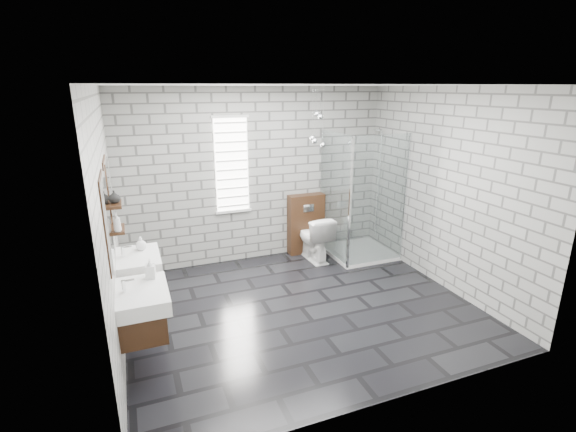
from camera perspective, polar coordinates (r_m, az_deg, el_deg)
floor at (r=5.43m, az=1.81°, el=-12.48°), size 4.20×3.60×0.02m
ceiling at (r=4.72m, az=2.13°, el=17.58°), size 4.20×3.60×0.02m
wall_back at (r=6.56m, az=-4.29°, el=5.48°), size 4.20×0.02×2.70m
wall_front at (r=3.41m, az=14.05°, el=-6.32°), size 4.20×0.02×2.70m
wall_left at (r=4.54m, az=-23.36°, el=-1.28°), size 0.02×3.60×2.70m
wall_right at (r=6.03m, az=20.77°, el=3.35°), size 0.02×3.60×2.70m
vanity_left at (r=4.28m, az=-19.80°, el=-10.63°), size 0.47×0.70×1.57m
vanity_right at (r=5.10m, az=-20.20°, el=-6.06°), size 0.47×0.70×1.57m
shelf_lower at (r=4.50m, az=-22.31°, el=-1.72°), size 0.14×0.30×0.03m
shelf_upper at (r=4.43m, az=-22.69°, el=1.46°), size 0.14×0.30×0.03m
window at (r=6.39m, az=-7.71°, el=6.89°), size 0.56×0.05×1.48m
cistern_panel at (r=6.95m, az=2.45°, el=-1.07°), size 0.60×0.20×1.00m
flush_plate at (r=6.77m, az=2.84°, el=1.08°), size 0.18×0.01×0.12m
shower_enclosure at (r=6.82m, az=9.61°, el=-1.63°), size 1.00×1.00×2.03m
pendant_cluster at (r=6.32m, az=4.02°, el=11.61°), size 0.24×0.20×0.89m
toilet at (r=6.70m, az=3.59°, el=-2.97°), size 0.44×0.74×0.74m
soap_bottle_a at (r=4.40m, az=-18.34°, el=-6.85°), size 0.11×0.11×0.21m
soap_bottle_b at (r=5.18m, az=-19.48°, el=-3.56°), size 0.13×0.13×0.16m
soap_bottle_c at (r=4.36m, az=-22.35°, el=-0.80°), size 0.08×0.08×0.19m
vase at (r=4.41m, az=-22.68°, el=2.45°), size 0.15×0.15×0.12m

